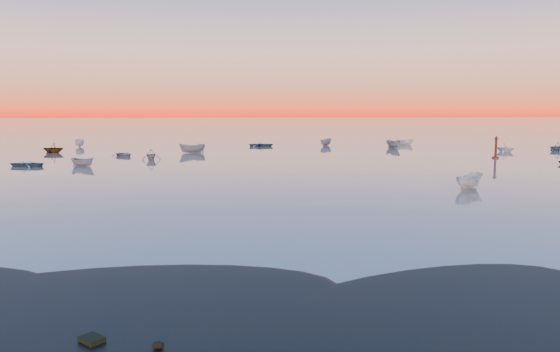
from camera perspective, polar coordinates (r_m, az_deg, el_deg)
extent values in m
plane|color=slate|center=(122.12, -4.84, 3.74)|extent=(600.00, 600.00, 0.00)
imported|color=silver|center=(51.18, 19.13, -1.26)|extent=(3.81, 4.07, 1.36)
cylinder|color=#40140D|center=(83.92, 21.58, 1.79)|extent=(0.93, 0.93, 0.31)
cylinder|color=#40140D|center=(83.83, 21.63, 2.67)|extent=(0.33, 0.33, 2.70)
cone|color=#40140D|center=(83.73, 21.68, 3.76)|extent=(0.62, 0.62, 0.52)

